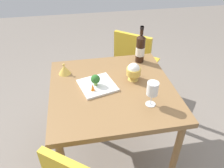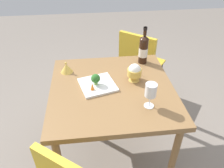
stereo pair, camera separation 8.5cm
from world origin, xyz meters
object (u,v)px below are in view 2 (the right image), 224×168
rice_bowl (134,72)px  wine_bottle (143,49)px  wine_glass (151,91)px  carrot_garnish_left (92,87)px  rice_bowl_lid (66,68)px  broccoli_floret (96,79)px  serving_plate (98,85)px  chair_by_wall (139,60)px

rice_bowl → wine_bottle: bearing=-25.7°
wine_glass → carrot_garnish_left: 0.43m
rice_bowl_lid → broccoli_floret: size_ratio=1.17×
wine_glass → serving_plate: size_ratio=0.59×
wine_bottle → serving_plate: (-0.30, 0.41, -0.12)m
chair_by_wall → rice_bowl_lid: bearing=-107.4°
chair_by_wall → rice_bowl_lid: 0.90m
rice_bowl → serving_plate: rice_bowl is taller
wine_bottle → carrot_garnish_left: (-0.37, 0.45, -0.08)m
broccoli_floret → wine_bottle: bearing=-54.3°
rice_bowl_lid → broccoli_floret: broccoli_floret is taller
wine_bottle → serving_plate: size_ratio=1.05×
rice_bowl → broccoli_floret: size_ratio=1.65×
wine_bottle → serving_plate: bearing=126.2°
wine_glass → rice_bowl: wine_glass is taller
wine_bottle → carrot_garnish_left: size_ratio=6.04×
wine_glass → carrot_garnish_left: bearing=61.0°
broccoli_floret → rice_bowl: bearing=-81.9°
rice_bowl → rice_bowl_lid: (0.18, 0.52, -0.04)m
chair_by_wall → rice_bowl: (-0.66, 0.20, 0.28)m
wine_bottle → rice_bowl_lid: 0.66m
wine_bottle → rice_bowl_lid: wine_bottle is taller
wine_glass → carrot_garnish_left: (0.20, 0.37, -0.09)m
chair_by_wall → serving_plate: bearing=-85.7°
carrot_garnish_left → rice_bowl: bearing=-72.2°
rice_bowl_lid → chair_by_wall: bearing=-56.6°
wine_glass → carrot_garnish_left: size_ratio=3.35×
chair_by_wall → rice_bowl: 0.74m
broccoli_floret → serving_plate: bearing=-79.0°
carrot_garnish_left → chair_by_wall: bearing=-34.6°
rice_bowl_lid → wine_glass: bearing=-130.8°
wine_bottle → rice_bowl: wine_bottle is taller
chair_by_wall → broccoli_floret: chair_by_wall is taller
rice_bowl → carrot_garnish_left: rice_bowl is taller
serving_plate → carrot_garnish_left: bearing=148.4°
chair_by_wall → wine_glass: wine_glass is taller
chair_by_wall → carrot_garnish_left: 0.96m
carrot_garnish_left → rice_bowl_lid: bearing=34.9°
chair_by_wall → serving_plate: chair_by_wall is taller
serving_plate → broccoli_floret: (-0.00, 0.01, 0.06)m
rice_bowl_lid → wine_bottle: bearing=-82.7°
serving_plate → broccoli_floret: broccoli_floret is taller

